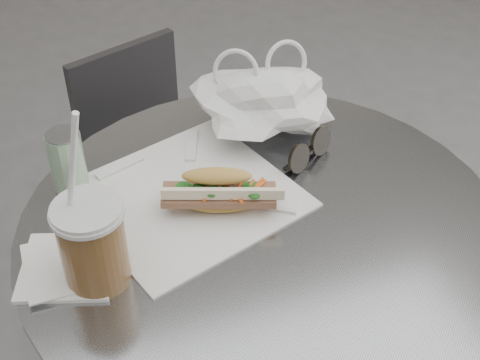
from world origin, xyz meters
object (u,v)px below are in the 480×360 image
object	(u,v)px
banh_mi	(218,191)
iced_coffee	(93,243)
drink_can	(67,161)
cafe_table	(260,332)
chair_far	(165,199)
sunglasses	(309,151)

from	to	relation	value
banh_mi	iced_coffee	distance (m)	0.22
banh_mi	iced_coffee	world-z (taller)	iced_coffee
iced_coffee	drink_can	xyz separation A→B (m)	(-0.01, 0.21, -0.02)
cafe_table	chair_far	bearing A→B (deg)	93.41
banh_mi	chair_far	bearing A→B (deg)	107.63
drink_can	chair_far	bearing A→B (deg)	60.17
chair_far	iced_coffee	distance (m)	0.82
sunglasses	cafe_table	bearing A→B (deg)	-167.64
sunglasses	iced_coffee	bearing A→B (deg)	170.47
drink_can	banh_mi	bearing A→B (deg)	-32.41
cafe_table	banh_mi	world-z (taller)	banh_mi
cafe_table	banh_mi	bearing A→B (deg)	137.92
chair_far	iced_coffee	xyz separation A→B (m)	(-0.23, -0.61, 0.50)
chair_far	sunglasses	distance (m)	0.67
sunglasses	drink_can	world-z (taller)	drink_can
cafe_table	chair_far	world-z (taller)	cafe_table
iced_coffee	cafe_table	bearing A→B (deg)	6.34
banh_mi	iced_coffee	size ratio (longest dim) A/B	0.80
sunglasses	drink_can	distance (m)	0.40
iced_coffee	sunglasses	distance (m)	0.42
chair_far	banh_mi	bearing A→B (deg)	67.68
chair_far	banh_mi	xyz separation A→B (m)	(-0.02, -0.53, 0.47)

